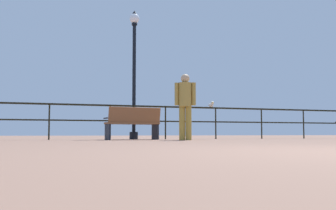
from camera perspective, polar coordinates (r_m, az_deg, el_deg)
name	(u,v)px	position (r m, az deg, el deg)	size (l,w,h in m)	color
pier_railing	(139,114)	(11.50, -4.35, -1.39)	(21.98, 0.05, 1.01)	black
bench_near_left	(133,122)	(10.77, -5.16, -2.50)	(1.52, 0.80, 0.89)	brown
lamppost_center	(134,65)	(11.92, -5.00, 5.86)	(0.30, 0.30, 3.96)	black
person_by_bench	(185,102)	(10.09, 2.55, 0.43)	(0.51, 0.33, 1.72)	#A48332
seagull_on_rail	(211,105)	(12.33, 6.39, 0.07)	(0.17, 0.39, 0.18)	silver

